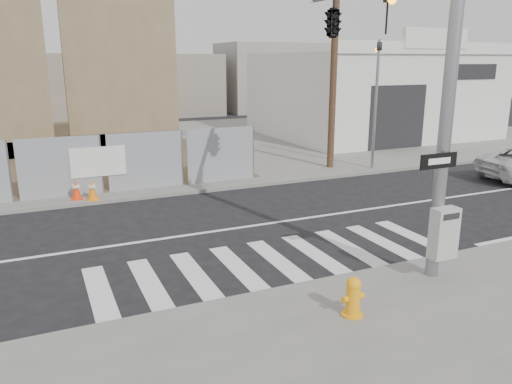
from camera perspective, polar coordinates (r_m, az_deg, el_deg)
name	(u,v)px	position (r m, az deg, el deg)	size (l,w,h in m)	color
ground	(237,228)	(13.88, -2.20, -4.16)	(100.00, 100.00, 0.00)	black
sidewalk_far	(137,148)	(27.00, -13.45, 4.93)	(50.00, 20.00, 0.12)	slate
signal_pole	(365,48)	(12.54, 12.35, 15.73)	(0.96, 5.87, 7.00)	gray
far_signal_pole	(377,87)	(21.18, 13.63, 11.63)	(0.16, 0.20, 5.60)	gray
concrete_wall_right	(123,83)	(26.65, -14.99, 11.90)	(5.50, 1.30, 8.00)	brown
auto_shop	(371,94)	(31.51, 12.96, 10.86)	(12.00, 10.20, 5.95)	silver
utility_pole_right	(335,42)	(21.04, 8.99, 16.54)	(1.60, 0.28, 10.00)	#4E3724
fire_hydrant	(353,297)	(9.13, 11.03, -11.66)	(0.46, 0.46, 0.73)	#FC9E0E
traffic_cone_c	(76,189)	(17.23, -19.86, 0.28)	(0.40, 0.40, 0.67)	#FF360D
traffic_cone_d	(92,190)	(16.97, -18.22, 0.25)	(0.38, 0.38, 0.70)	orange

